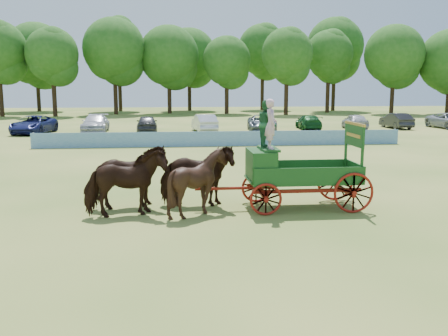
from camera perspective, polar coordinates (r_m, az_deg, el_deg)
The scene contains 9 objects.
ground at distance 17.94m, azimuth 8.74°, elevation -4.47°, with size 160.00×160.00×0.00m, color tan.
horse_lead_left at distance 16.62m, azimuth -11.21°, elevation -1.73°, with size 1.20×2.63×2.22m, color black.
horse_lead_right at distance 17.70m, azimuth -10.91°, elevation -1.04°, with size 1.20×2.63×2.22m, color black.
horse_wheel_left at distance 16.58m, azimuth -2.92°, elevation -1.58°, with size 1.80×2.02×2.23m, color black.
horse_wheel_right at distance 17.66m, azimuth -3.12°, elevation -0.90°, with size 1.20×2.63×2.22m, color black.
farm_dray at distance 17.45m, azimuth 6.64°, elevation 0.87°, with size 6.00×2.00×3.83m.
sponsor_banner at distance 35.20m, azimuth -0.31°, elevation 3.36°, with size 26.00×0.08×1.05m, color #1B6096.
parked_cars at distance 46.70m, azimuth -2.14°, elevation 5.17°, with size 51.52×7.20×1.60m.
treeline at distance 77.55m, azimuth -4.58°, elevation 13.02°, with size 94.78×24.15×15.11m.
Camera 1 is at (-4.53, -16.82, 4.30)m, focal length 40.00 mm.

